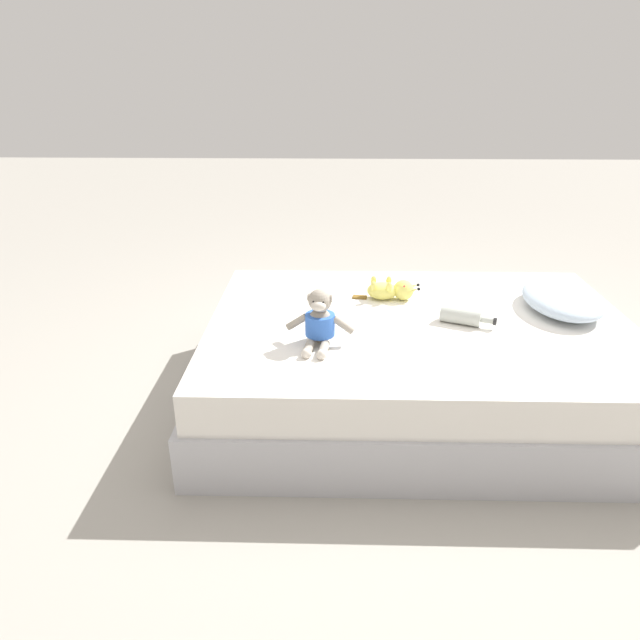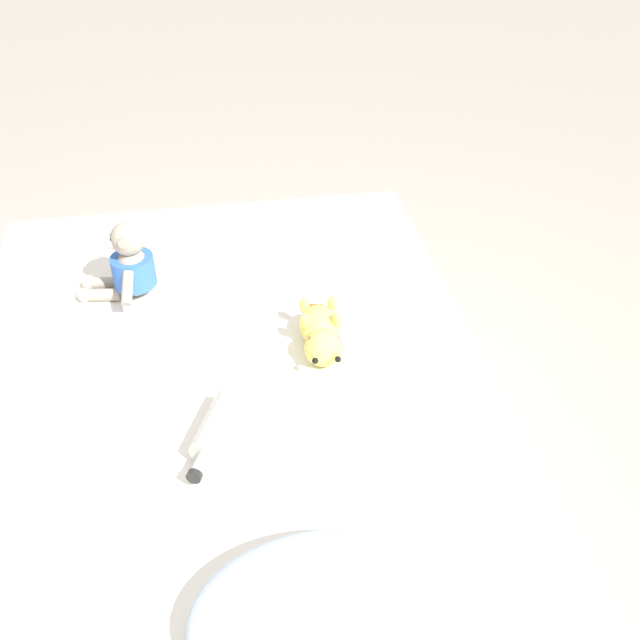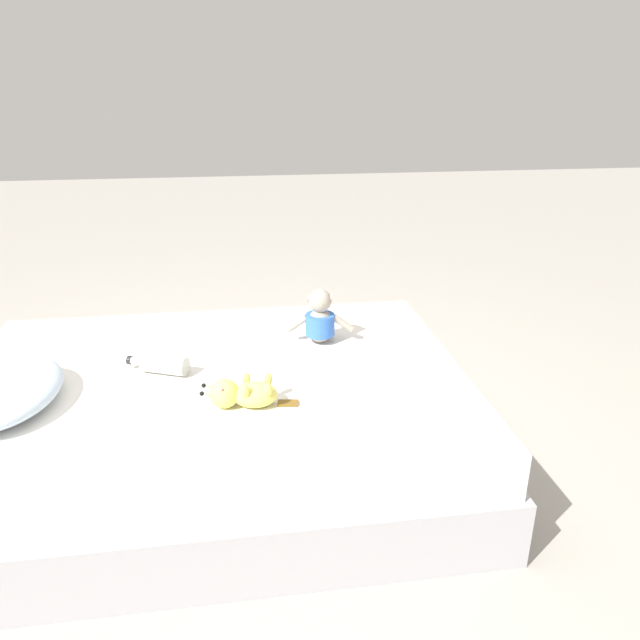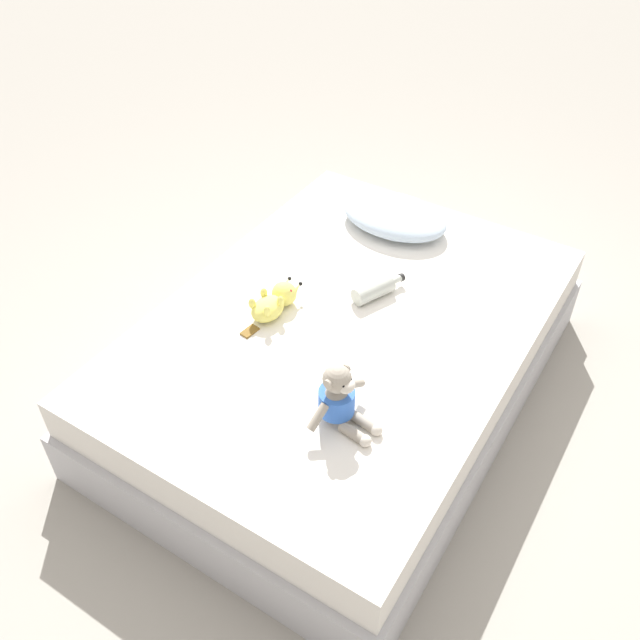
{
  "view_description": "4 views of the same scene",
  "coord_description": "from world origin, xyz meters",
  "px_view_note": "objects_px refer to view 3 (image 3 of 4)",
  "views": [
    {
      "loc": [
        2.32,
        -0.39,
        1.45
      ],
      "look_at": [
        0.23,
        -0.45,
        0.51
      ],
      "focal_mm": 31.63,
      "sensor_mm": 36.0,
      "label": 1
    },
    {
      "loc": [
        -0.01,
        1.35,
        1.64
      ],
      "look_at": [
        -0.26,
        -0.15,
        0.47
      ],
      "focal_mm": 40.71,
      "sensor_mm": 36.0,
      "label": 2
    },
    {
      "loc": [
        -2.02,
        -0.11,
        1.43
      ],
      "look_at": [
        0.23,
        -0.45,
        0.51
      ],
      "focal_mm": 33.08,
      "sensor_mm": 36.0,
      "label": 3
    },
    {
      "loc": [
        0.99,
        -1.75,
        2.19
      ],
      "look_at": [
        -0.01,
        -0.17,
        0.53
      ],
      "focal_mm": 38.4,
      "sensor_mm": 36.0,
      "label": 4
    }
  ],
  "objects_px": {
    "plush_monkey": "(320,320)",
    "glass_bottle": "(163,364)",
    "plush_yellow_creature": "(242,393)",
    "bed": "(216,422)",
    "pillow": "(6,391)"
  },
  "relations": [
    {
      "from": "pillow",
      "to": "plush_yellow_creature",
      "type": "xyz_separation_m",
      "value": [
        -0.12,
        -0.78,
        -0.01
      ]
    },
    {
      "from": "bed",
      "to": "plush_yellow_creature",
      "type": "xyz_separation_m",
      "value": [
        -0.26,
        -0.11,
        0.26
      ]
    },
    {
      "from": "plush_yellow_creature",
      "to": "pillow",
      "type": "bearing_deg",
      "value": 81.52
    },
    {
      "from": "bed",
      "to": "glass_bottle",
      "type": "height_order",
      "value": "glass_bottle"
    },
    {
      "from": "bed",
      "to": "plush_monkey",
      "type": "height_order",
      "value": "plush_monkey"
    },
    {
      "from": "bed",
      "to": "plush_yellow_creature",
      "type": "bearing_deg",
      "value": -157.08
    },
    {
      "from": "bed",
      "to": "glass_bottle",
      "type": "xyz_separation_m",
      "value": [
        0.03,
        0.18,
        0.25
      ]
    },
    {
      "from": "plush_monkey",
      "to": "glass_bottle",
      "type": "distance_m",
      "value": 0.66
    },
    {
      "from": "plush_yellow_creature",
      "to": "glass_bottle",
      "type": "height_order",
      "value": "plush_yellow_creature"
    },
    {
      "from": "plush_monkey",
      "to": "glass_bottle",
      "type": "relative_size",
      "value": 1.18
    },
    {
      "from": "plush_monkey",
      "to": "glass_bottle",
      "type": "bearing_deg",
      "value": 108.52
    },
    {
      "from": "plush_monkey",
      "to": "glass_bottle",
      "type": "height_order",
      "value": "plush_monkey"
    },
    {
      "from": "glass_bottle",
      "to": "bed",
      "type": "bearing_deg",
      "value": -99.95
    },
    {
      "from": "bed",
      "to": "glass_bottle",
      "type": "relative_size",
      "value": 8.01
    },
    {
      "from": "plush_yellow_creature",
      "to": "glass_bottle",
      "type": "relative_size",
      "value": 1.35
    }
  ]
}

